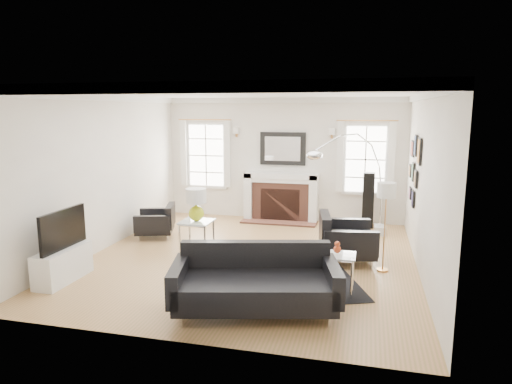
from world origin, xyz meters
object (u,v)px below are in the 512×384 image
(sofa, at_px, (255,283))
(armchair_right, at_px, (344,240))
(gourd_lamp, at_px, (196,202))
(coffee_table, at_px, (272,259))
(arc_floor_lamp, at_px, (349,181))
(armchair_left, at_px, (158,222))
(fireplace, at_px, (281,198))

(sofa, height_order, armchair_right, sofa)
(gourd_lamp, bearing_deg, coffee_table, -29.82)
(sofa, distance_m, arc_floor_lamp, 3.82)
(armchair_left, height_order, gourd_lamp, gourd_lamp)
(fireplace, xyz_separation_m, arc_floor_lamp, (1.57, -1.21, 0.62))
(fireplace, distance_m, armchair_right, 3.01)
(fireplace, distance_m, coffee_table, 3.71)
(fireplace, relative_size, coffee_table, 2.19)
(armchair_right, bearing_deg, armchair_left, 170.41)
(fireplace, height_order, armchair_left, fireplace)
(armchair_right, relative_size, gourd_lamp, 1.92)
(fireplace, bearing_deg, coffee_table, -81.31)
(fireplace, relative_size, armchair_left, 1.74)
(fireplace, bearing_deg, armchair_left, -137.90)
(coffee_table, bearing_deg, arc_floor_lamp, 67.56)
(coffee_table, relative_size, gourd_lamp, 1.34)
(coffee_table, height_order, gourd_lamp, gourd_lamp)
(sofa, relative_size, armchair_left, 2.28)
(armchair_right, height_order, gourd_lamp, gourd_lamp)
(arc_floor_lamp, bearing_deg, armchair_right, -90.28)
(sofa, xyz_separation_m, armchair_right, (0.98, 2.24, 0.01))
(sofa, bearing_deg, gourd_lamp, 127.61)
(armchair_left, bearing_deg, fireplace, 42.10)
(fireplace, height_order, gourd_lamp, gourd_lamp)
(fireplace, height_order, armchair_right, fireplace)
(fireplace, bearing_deg, sofa, -83.08)
(coffee_table, xyz_separation_m, gourd_lamp, (-1.55, 0.89, 0.61))
(coffee_table, relative_size, arc_floor_lamp, 0.36)
(fireplace, relative_size, arc_floor_lamp, 0.79)
(armchair_left, bearing_deg, armchair_right, -9.59)
(fireplace, xyz_separation_m, armchair_right, (1.56, -2.57, -0.17))
(armchair_right, distance_m, arc_floor_lamp, 1.57)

